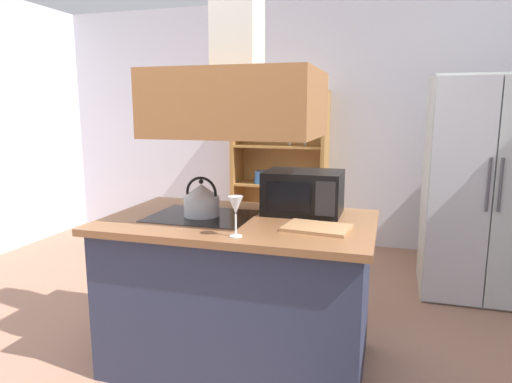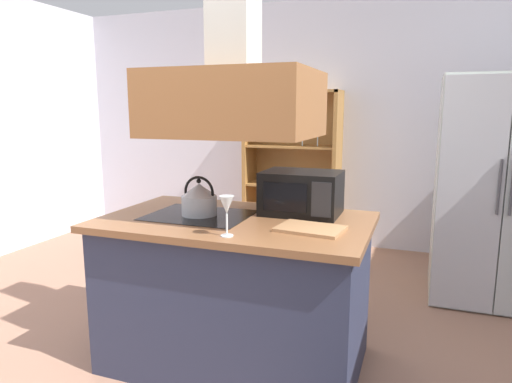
% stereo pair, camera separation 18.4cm
% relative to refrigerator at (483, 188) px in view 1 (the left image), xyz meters
% --- Properties ---
extents(ground_plane, '(7.80, 7.80, 0.00)m').
position_rel_refrigerator_xyz_m(ground_plane, '(-1.73, -1.85, -0.89)').
color(ground_plane, '#966A55').
extents(wall_back, '(6.00, 0.12, 2.70)m').
position_rel_refrigerator_xyz_m(wall_back, '(-1.73, 1.15, 0.46)').
color(wall_back, silver).
rests_on(wall_back, ground).
extents(kitchen_island, '(1.55, 0.94, 0.90)m').
position_rel_refrigerator_xyz_m(kitchen_island, '(-1.57, -1.59, -0.44)').
color(kitchen_island, '#2B314B').
rests_on(kitchen_island, ground).
extents(range_hood, '(0.90, 0.70, 1.32)m').
position_rel_refrigerator_xyz_m(range_hood, '(-1.57, -1.59, 0.79)').
color(range_hood, '#9C6337').
extents(refrigerator, '(0.90, 0.77, 1.79)m').
position_rel_refrigerator_xyz_m(refrigerator, '(0.00, 0.00, 0.00)').
color(refrigerator, '#B8C2B8').
rests_on(refrigerator, ground).
extents(dish_cabinet, '(1.05, 0.40, 1.73)m').
position_rel_refrigerator_xyz_m(dish_cabinet, '(-1.93, 0.93, -0.13)').
color(dish_cabinet, '#A57137').
rests_on(dish_cabinet, ground).
extents(kettle, '(0.21, 0.21, 0.24)m').
position_rel_refrigerator_xyz_m(kettle, '(-1.80, -1.59, 0.11)').
color(kettle, '#B2B9C2').
rests_on(kettle, kitchen_island).
extents(cutting_board, '(0.37, 0.28, 0.02)m').
position_rel_refrigerator_xyz_m(cutting_board, '(-1.10, -1.69, 0.02)').
color(cutting_board, '#AC7D51').
rests_on(cutting_board, kitchen_island).
extents(microwave, '(0.46, 0.35, 0.26)m').
position_rel_refrigerator_xyz_m(microwave, '(-1.24, -1.33, 0.14)').
color(microwave, black).
rests_on(microwave, kitchen_island).
extents(wine_glass_on_counter, '(0.08, 0.08, 0.21)m').
position_rel_refrigerator_xyz_m(wine_glass_on_counter, '(-1.46, -1.94, 0.16)').
color(wine_glass_on_counter, silver).
rests_on(wine_glass_on_counter, kitchen_island).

